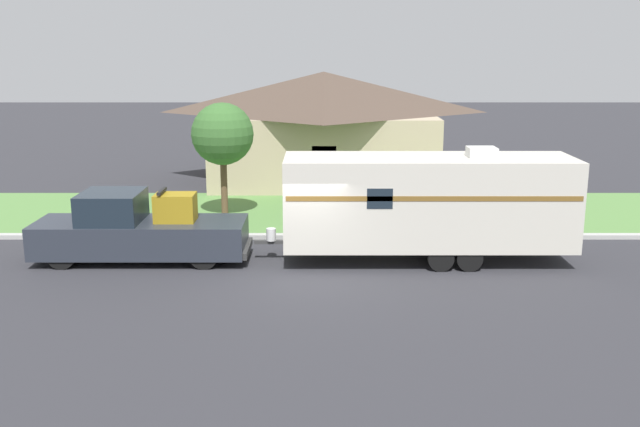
# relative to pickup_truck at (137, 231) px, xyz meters

# --- Properties ---
(ground_plane) EXTENTS (120.00, 120.00, 0.00)m
(ground_plane) POSITION_rel_pickup_truck_xyz_m (4.77, -1.36, -0.88)
(ground_plane) COLOR #2D2D33
(curb_strip) EXTENTS (80.00, 0.30, 0.14)m
(curb_strip) POSITION_rel_pickup_truck_xyz_m (4.77, 2.39, -0.81)
(curb_strip) COLOR #ADADA8
(curb_strip) RESTS_ON ground_plane
(lawn_strip) EXTENTS (80.00, 7.00, 0.03)m
(lawn_strip) POSITION_rel_pickup_truck_xyz_m (4.77, 6.04, -0.87)
(lawn_strip) COLOR #568442
(lawn_strip) RESTS_ON ground_plane
(house_across_street) EXTENTS (10.55, 7.74, 4.97)m
(house_across_street) POSITION_rel_pickup_truck_xyz_m (5.44, 12.61, 1.69)
(house_across_street) COLOR tan
(house_across_street) RESTS_ON ground_plane
(pickup_truck) EXTENTS (6.17, 1.98, 2.10)m
(pickup_truck) POSITION_rel_pickup_truck_xyz_m (0.00, 0.00, 0.00)
(pickup_truck) COLOR black
(pickup_truck) RESTS_ON ground_plane
(travel_trailer) EXTENTS (9.13, 2.36, 3.33)m
(travel_trailer) POSITION_rel_pickup_truck_xyz_m (8.38, -0.00, 0.88)
(travel_trailer) COLOR black
(travel_trailer) RESTS_ON ground_plane
(mailbox) EXTENTS (0.48, 0.20, 1.39)m
(mailbox) POSITION_rel_pickup_truck_xyz_m (-2.30, 3.51, 0.18)
(mailbox) COLOR brown
(mailbox) RESTS_ON ground_plane
(tree_in_yard) EXTENTS (2.22, 2.22, 4.17)m
(tree_in_yard) POSITION_rel_pickup_truck_xyz_m (1.81, 5.28, 2.15)
(tree_in_yard) COLOR brown
(tree_in_yard) RESTS_ON ground_plane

